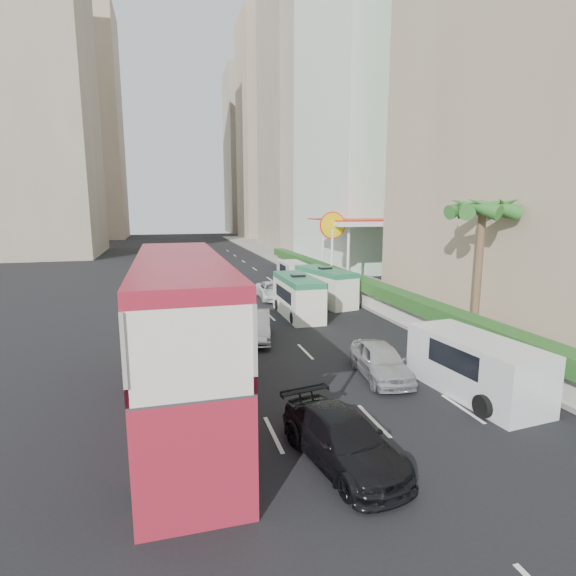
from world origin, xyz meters
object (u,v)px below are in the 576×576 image
object	(u,v)px
car_silver_lane_a	(255,340)
car_black	(342,462)
palm_tree	(478,275)
panel_van_far	(293,273)
van_asset	(273,299)
panel_van_near	(475,366)
double_decker_bus	(182,338)
minibus_far	(325,286)
car_silver_lane_b	(380,377)
shell_station	(356,250)
minibus_near	(298,296)

from	to	relation	value
car_silver_lane_a	car_black	xyz separation A→B (m)	(0.04, -11.37, 0.00)
palm_tree	panel_van_far	bearing A→B (deg)	100.42
van_asset	panel_van_near	world-z (taller)	panel_van_near
double_decker_bus	panel_van_near	world-z (taller)	double_decker_bus
minibus_far	panel_van_far	world-z (taller)	minibus_far
car_silver_lane_b	minibus_far	size ratio (longest dim) A/B	0.74
double_decker_bus	car_silver_lane_b	world-z (taller)	double_decker_bus
double_decker_bus	van_asset	bearing A→B (deg)	67.88
palm_tree	shell_station	xyz separation A→B (m)	(2.20, 19.00, -0.63)
minibus_near	shell_station	size ratio (longest dim) A/B	0.68
panel_van_near	panel_van_far	world-z (taller)	panel_van_near
car_silver_lane_a	minibus_far	bearing A→B (deg)	60.18
van_asset	shell_station	bearing A→B (deg)	34.62
double_decker_bus	minibus_near	world-z (taller)	double_decker_bus
car_silver_lane_a	panel_van_near	xyz separation A→B (m)	(6.18, -8.56, 1.02)
double_decker_bus	car_silver_lane_a	xyz separation A→B (m)	(3.75, 7.51, -2.53)
van_asset	minibus_far	bearing A→B (deg)	-38.12
panel_van_far	palm_tree	xyz separation A→B (m)	(3.54, -19.28, 2.47)
car_black	minibus_near	size ratio (longest dim) A/B	0.81
panel_van_near	minibus_far	bearing A→B (deg)	84.38
van_asset	palm_tree	size ratio (longest dim) A/B	0.67
car_silver_lane_a	car_black	distance (m)	11.37
double_decker_bus	car_black	xyz separation A→B (m)	(3.79, -3.87, -2.53)
car_silver_lane_a	palm_tree	xyz separation A→B (m)	(10.05, -3.51, 3.38)
car_silver_lane_b	van_asset	bearing A→B (deg)	98.79
panel_van_near	palm_tree	xyz separation A→B (m)	(3.87, 5.05, 2.36)
minibus_near	double_decker_bus	bearing A→B (deg)	-121.16
shell_station	minibus_near	bearing A→B (deg)	-127.81
van_asset	minibus_far	size ratio (longest dim) A/B	0.80
double_decker_bus	car_black	bearing A→B (deg)	-45.58
palm_tree	minibus_far	bearing A→B (deg)	109.52
car_silver_lane_a	shell_station	bearing A→B (deg)	63.45
double_decker_bus	minibus_near	distance (m)	13.85
car_black	minibus_near	world-z (taller)	minibus_near
double_decker_bus	palm_tree	bearing A→B (deg)	16.16
panel_van_far	shell_station	xyz separation A→B (m)	(5.74, -0.28, 1.84)
car_black	panel_van_far	size ratio (longest dim) A/B	0.97
car_silver_lane_a	minibus_far	world-z (taller)	minibus_far
car_silver_lane_a	shell_station	xyz separation A→B (m)	(12.25, 15.49, 2.75)
minibus_near	shell_station	world-z (taller)	shell_station
car_silver_lane_b	shell_station	world-z (taller)	shell_station
car_silver_lane_b	panel_van_far	bearing A→B (deg)	89.82
van_asset	double_decker_bus	bearing A→B (deg)	-110.42
minibus_near	van_asset	bearing A→B (deg)	93.50
car_silver_lane_b	minibus_near	xyz separation A→B (m)	(-0.21, 10.50, 1.21)
car_silver_lane_a	minibus_near	xyz separation A→B (m)	(3.50, 4.22, 1.21)
panel_van_far	palm_tree	distance (m)	19.76
minibus_far	panel_van_near	world-z (taller)	minibus_far
car_silver_lane_a	minibus_near	world-z (taller)	minibus_near
car_silver_lane_b	shell_station	distance (m)	23.56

